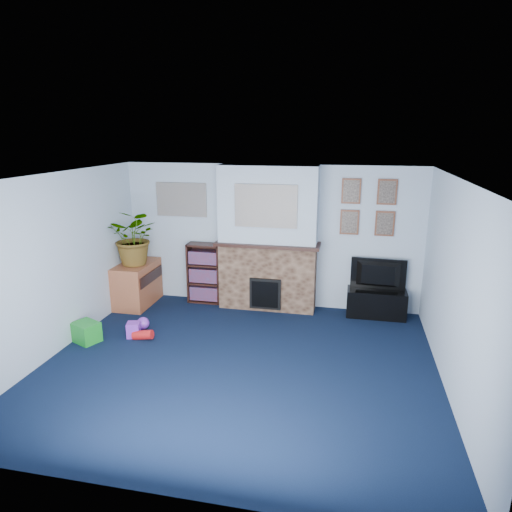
% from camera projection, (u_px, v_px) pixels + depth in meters
% --- Properties ---
extents(floor, '(5.00, 4.50, 0.01)m').
position_uv_depth(floor, '(239.00, 365.00, 5.88)').
color(floor, black).
rests_on(floor, ground).
extents(ceiling, '(5.00, 4.50, 0.01)m').
position_uv_depth(ceiling, '(237.00, 177.00, 5.25)').
color(ceiling, white).
rests_on(ceiling, wall_back).
extents(wall_back, '(5.00, 0.04, 2.40)m').
position_uv_depth(wall_back, '(270.00, 236.00, 7.69)').
color(wall_back, '#B0C0D4').
rests_on(wall_back, ground).
extents(wall_front, '(5.00, 0.04, 2.40)m').
position_uv_depth(wall_front, '(165.00, 366.00, 3.44)').
color(wall_front, '#B0C0D4').
rests_on(wall_front, ground).
extents(wall_left, '(0.04, 4.50, 2.40)m').
position_uv_depth(wall_left, '(55.00, 265.00, 6.06)').
color(wall_left, '#B0C0D4').
rests_on(wall_left, ground).
extents(wall_right, '(0.04, 4.50, 2.40)m').
position_uv_depth(wall_right, '(456.00, 291.00, 5.07)').
color(wall_right, '#B0C0D4').
rests_on(wall_right, ground).
extents(chimney_breast, '(1.72, 0.50, 2.40)m').
position_uv_depth(chimney_breast, '(268.00, 240.00, 7.50)').
color(chimney_breast, brown).
rests_on(chimney_breast, ground).
extents(collage_main, '(1.00, 0.03, 0.68)m').
position_uv_depth(collage_main, '(266.00, 206.00, 7.14)').
color(collage_main, gray).
rests_on(collage_main, chimney_breast).
extents(collage_left, '(0.90, 0.03, 0.58)m').
position_uv_depth(collage_left, '(181.00, 200.00, 7.83)').
color(collage_left, gray).
rests_on(collage_left, wall_back).
extents(portrait_tl, '(0.30, 0.03, 0.40)m').
position_uv_depth(portrait_tl, '(351.00, 191.00, 7.20)').
color(portrait_tl, brown).
rests_on(portrait_tl, wall_back).
extents(portrait_tr, '(0.30, 0.03, 0.40)m').
position_uv_depth(portrait_tr, '(387.00, 192.00, 7.09)').
color(portrait_tr, brown).
rests_on(portrait_tr, wall_back).
extents(portrait_bl, '(0.30, 0.03, 0.40)m').
position_uv_depth(portrait_bl, '(349.00, 222.00, 7.33)').
color(portrait_bl, brown).
rests_on(portrait_bl, wall_back).
extents(portrait_br, '(0.30, 0.03, 0.40)m').
position_uv_depth(portrait_br, '(385.00, 224.00, 7.22)').
color(portrait_br, brown).
rests_on(portrait_br, wall_back).
extents(tv_stand, '(0.94, 0.39, 0.44)m').
position_uv_depth(tv_stand, '(376.00, 303.00, 7.38)').
color(tv_stand, black).
rests_on(tv_stand, ground).
extents(television, '(0.88, 0.17, 0.50)m').
position_uv_depth(television, '(378.00, 275.00, 7.28)').
color(television, black).
rests_on(television, tv_stand).
extents(bookshelf, '(0.58, 0.28, 1.05)m').
position_uv_depth(bookshelf, '(205.00, 274.00, 7.96)').
color(bookshelf, black).
rests_on(bookshelf, ground).
extents(sideboard, '(0.52, 0.94, 0.73)m').
position_uv_depth(sideboard, '(137.00, 285.00, 7.88)').
color(sideboard, '#A25534').
rests_on(sideboard, ground).
extents(potted_plant, '(0.86, 0.75, 0.95)m').
position_uv_depth(potted_plant, '(135.00, 237.00, 7.60)').
color(potted_plant, '#26661E').
rests_on(potted_plant, sideboard).
extents(mantel_clock, '(0.10, 0.06, 0.14)m').
position_uv_depth(mantel_clock, '(266.00, 238.00, 7.45)').
color(mantel_clock, gold).
rests_on(mantel_clock, chimney_breast).
extents(mantel_candle, '(0.04, 0.04, 0.14)m').
position_uv_depth(mantel_candle, '(290.00, 239.00, 7.37)').
color(mantel_candle, '#B2BFC6').
rests_on(mantel_candle, chimney_breast).
extents(mantel_teddy, '(0.13, 0.13, 0.13)m').
position_uv_depth(mantel_teddy, '(239.00, 237.00, 7.54)').
color(mantel_teddy, gray).
rests_on(mantel_teddy, chimney_breast).
extents(mantel_can, '(0.06, 0.06, 0.12)m').
position_uv_depth(mantel_can, '(311.00, 241.00, 7.31)').
color(mantel_can, purple).
rests_on(mantel_can, chimney_breast).
extents(green_crate, '(0.44, 0.41, 0.29)m').
position_uv_depth(green_crate, '(86.00, 332.00, 6.51)').
color(green_crate, '#198C26').
rests_on(green_crate, ground).
extents(toy_ball, '(0.19, 0.19, 0.19)m').
position_uv_depth(toy_ball, '(143.00, 324.00, 6.93)').
color(toy_ball, purple).
rests_on(toy_ball, ground).
extents(toy_block, '(0.22, 0.22, 0.22)m').
position_uv_depth(toy_block, '(134.00, 330.00, 6.66)').
color(toy_block, purple).
rests_on(toy_block, ground).
extents(toy_tube, '(0.31, 0.14, 0.18)m').
position_uv_depth(toy_tube, '(143.00, 335.00, 6.59)').
color(toy_tube, red).
rests_on(toy_tube, ground).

